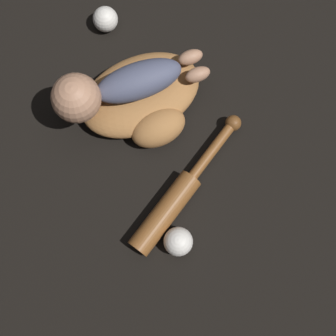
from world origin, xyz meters
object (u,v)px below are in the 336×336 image
object	(u,v)px
baby_figure	(112,88)
baseball_bat	(177,197)
baseball_glove	(143,100)
baseball_spare	(105,19)
baseball	(178,242)

from	to	relation	value
baby_figure	baseball_bat	world-z (taller)	baby_figure
baby_figure	baseball_glove	bearing A→B (deg)	-179.75
baseball_spare	baseball_bat	bearing A→B (deg)	104.74
baby_figure	baseball_bat	size ratio (longest dim) A/B	1.17
baseball	baseball_spare	world-z (taller)	baseball
baby_figure	baseball_bat	distance (m)	0.31
baseball_bat	baseball	size ratio (longest dim) A/B	4.70
baseball_glove	baseball_bat	world-z (taller)	baseball_glove
baseball	baseball_spare	distance (m)	0.63
baseball_glove	baseball	size ratio (longest dim) A/B	5.31
baseball_glove	baseball	distance (m)	0.37
baby_figure	baseball_spare	xyz separation A→B (m)	(0.01, -0.25, -0.10)
baseball_glove	baby_figure	xyz separation A→B (m)	(0.07, 0.00, 0.09)
baseball_glove	baseball_bat	size ratio (longest dim) A/B	1.13
baseball	baseball_glove	bearing A→B (deg)	-82.88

